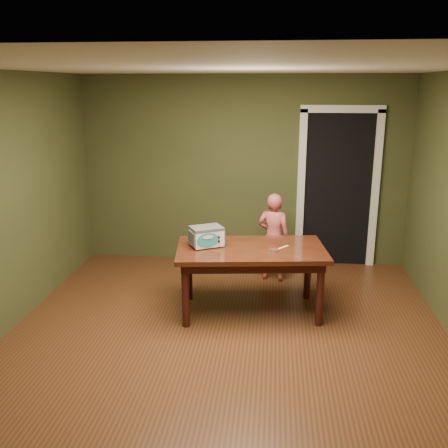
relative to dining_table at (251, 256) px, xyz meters
name	(u,v)px	position (x,y,z in m)	size (l,w,h in m)	color
floor	(225,345)	(-0.20, -0.79, -0.65)	(5.00, 5.00, 0.00)	brown
room_shell	(225,172)	(-0.20, -0.79, 1.06)	(4.52, 5.02, 2.61)	#414525
doorway	(335,186)	(1.10, 1.99, 0.41)	(1.10, 0.66, 2.25)	black
dining_table	(251,256)	(0.00, 0.00, 0.00)	(1.70, 1.09, 0.75)	black
toy_oven	(206,236)	(-0.49, 0.00, 0.22)	(0.42, 0.37, 0.22)	#4C4F54
baking_pan	(274,250)	(0.25, -0.10, 0.11)	(0.10, 0.10, 0.02)	silver
spatula	(283,247)	(0.34, 0.03, 0.10)	(0.18, 0.03, 0.01)	#EFDE68
child	(273,237)	(0.24, 0.98, -0.07)	(0.42, 0.28, 1.15)	#C95354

